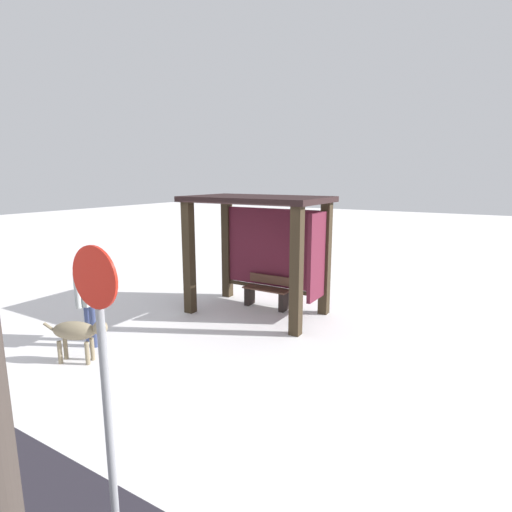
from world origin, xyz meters
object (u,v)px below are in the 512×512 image
Objects in this scene: street_sign at (104,380)px; bench_left_inside at (267,293)px; bus_shelter at (265,232)px; dog at (78,332)px; person_walking at (89,296)px.

bench_left_inside is at bearing 109.23° from street_sign.
street_sign is at bearing -70.84° from bus_shelter.
bus_shelter is 3.03× the size of dog.
bus_shelter is at bearing -69.32° from bench_left_inside.
person_walking is at bearing 128.57° from dog.
bus_shelter reaches higher than person_walking.
street_sign reaches higher than person_walking.
bus_shelter is 1.92× the size of person_walking.
dog is (-1.23, -4.07, 0.18)m from bench_left_inside.
bus_shelter is 3.79m from person_walking.
street_sign is at bearing -35.19° from person_walking.
person_walking is 4.78m from street_sign.
person_walking is 0.85m from dog.
dog is (0.47, -0.59, -0.38)m from person_walking.
dog is at bearing -109.23° from bus_shelter.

